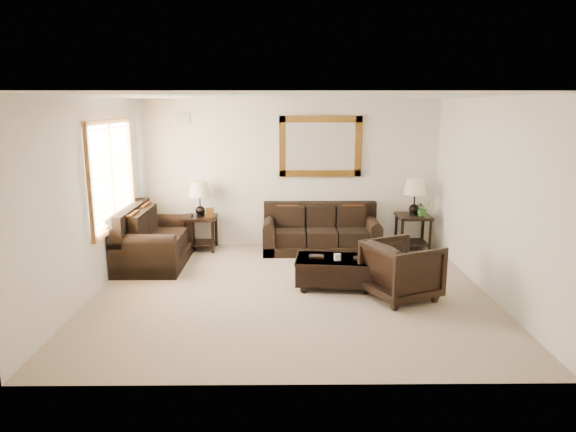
{
  "coord_description": "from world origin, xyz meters",
  "views": [
    {
      "loc": [
        -0.1,
        -6.89,
        2.58
      ],
      "look_at": [
        -0.03,
        0.6,
        0.96
      ],
      "focal_mm": 32.0,
      "sensor_mm": 36.0,
      "label": 1
    }
  ],
  "objects_px": {
    "coffee_table": "(340,269)",
    "armchair": "(402,267)",
    "end_table_left": "(200,206)",
    "loveseat": "(151,243)",
    "end_table_right": "(414,204)",
    "sofa": "(321,234)"
  },
  "relations": [
    {
      "from": "end_table_left",
      "to": "armchair",
      "type": "height_order",
      "value": "end_table_left"
    },
    {
      "from": "loveseat",
      "to": "end_table_right",
      "type": "height_order",
      "value": "end_table_right"
    },
    {
      "from": "loveseat",
      "to": "armchair",
      "type": "relative_size",
      "value": 1.96
    },
    {
      "from": "loveseat",
      "to": "end_table_left",
      "type": "distance_m",
      "value": 1.19
    },
    {
      "from": "sofa",
      "to": "coffee_table",
      "type": "height_order",
      "value": "sofa"
    },
    {
      "from": "coffee_table",
      "to": "armchair",
      "type": "bearing_deg",
      "value": -22.93
    },
    {
      "from": "end_table_right",
      "to": "end_table_left",
      "type": "bearing_deg",
      "value": 179.88
    },
    {
      "from": "sofa",
      "to": "loveseat",
      "type": "xyz_separation_m",
      "value": [
        -2.87,
        -0.76,
        0.05
      ]
    },
    {
      "from": "loveseat",
      "to": "coffee_table",
      "type": "distance_m",
      "value": 3.22
    },
    {
      "from": "loveseat",
      "to": "armchair",
      "type": "xyz_separation_m",
      "value": [
        3.79,
        -1.6,
        0.08
      ]
    },
    {
      "from": "end_table_left",
      "to": "end_table_right",
      "type": "xyz_separation_m",
      "value": [
        3.86,
        -0.01,
        0.03
      ]
    },
    {
      "from": "sofa",
      "to": "coffee_table",
      "type": "xyz_separation_m",
      "value": [
        0.14,
        -1.92,
        -0.04
      ]
    },
    {
      "from": "sofa",
      "to": "end_table_right",
      "type": "distance_m",
      "value": 1.77
    },
    {
      "from": "loveseat",
      "to": "end_table_left",
      "type": "bearing_deg",
      "value": -39.3
    },
    {
      "from": "sofa",
      "to": "loveseat",
      "type": "height_order",
      "value": "loveseat"
    },
    {
      "from": "end_table_left",
      "to": "armchair",
      "type": "xyz_separation_m",
      "value": [
        3.1,
        -2.45,
        -0.38
      ]
    },
    {
      "from": "end_table_left",
      "to": "armchair",
      "type": "bearing_deg",
      "value": -38.29
    },
    {
      "from": "end_table_right",
      "to": "coffee_table",
      "type": "xyz_separation_m",
      "value": [
        -1.55,
        -1.99,
        -0.58
      ]
    },
    {
      "from": "sofa",
      "to": "armchair",
      "type": "relative_size",
      "value": 2.37
    },
    {
      "from": "end_table_left",
      "to": "end_table_right",
      "type": "bearing_deg",
      "value": -0.12
    },
    {
      "from": "coffee_table",
      "to": "armchair",
      "type": "xyz_separation_m",
      "value": [
        0.79,
        -0.44,
        0.17
      ]
    },
    {
      "from": "armchair",
      "to": "end_table_left",
      "type": "bearing_deg",
      "value": 26.55
    }
  ]
}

